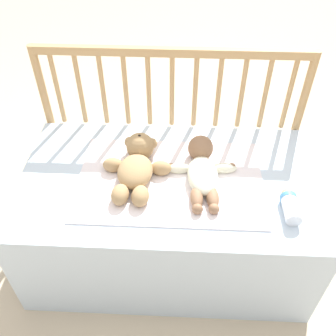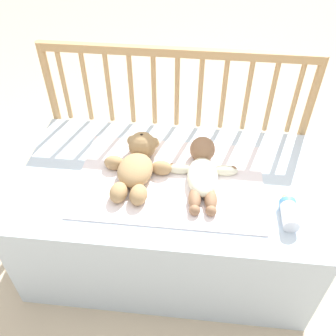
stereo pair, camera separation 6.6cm
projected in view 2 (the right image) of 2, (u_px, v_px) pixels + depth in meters
ground_plane at (168, 248)px, 1.87m from camera, size 12.00×12.00×0.00m
crib_mattress at (168, 216)px, 1.70m from camera, size 1.22×0.71×0.49m
crib_rail at (177, 101)px, 1.72m from camera, size 1.22×0.04×0.88m
blanket at (170, 180)px, 1.52m from camera, size 0.75×0.49×0.01m
teddy_bear at (137, 164)px, 1.53m from camera, size 0.29×0.37×0.12m
baby at (202, 171)px, 1.51m from camera, size 0.30×0.39×0.11m
baby_bottle at (289, 211)px, 1.37m from camera, size 0.06×0.16×0.06m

